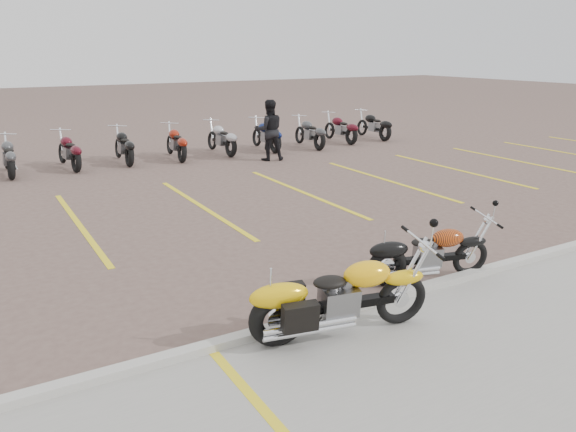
% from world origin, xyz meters
% --- Properties ---
extents(ground, '(100.00, 100.00, 0.00)m').
position_xyz_m(ground, '(0.00, 0.00, 0.00)').
color(ground, brown).
rests_on(ground, ground).
extents(concrete_apron, '(60.00, 5.00, 0.01)m').
position_xyz_m(concrete_apron, '(0.00, -4.50, 0.01)').
color(concrete_apron, '#9E9B93').
rests_on(concrete_apron, ground).
extents(curb, '(60.00, 0.18, 0.12)m').
position_xyz_m(curb, '(0.00, -2.00, 0.06)').
color(curb, '#ADAAA3').
rests_on(curb, ground).
extents(parking_stripes, '(38.00, 5.50, 0.01)m').
position_xyz_m(parking_stripes, '(0.00, 4.00, 0.00)').
color(parking_stripes, yellow).
rests_on(parking_stripes, ground).
extents(yellow_cruiser, '(2.38, 0.62, 0.99)m').
position_xyz_m(yellow_cruiser, '(-0.78, -2.42, 0.49)').
color(yellow_cruiser, black).
rests_on(yellow_cruiser, ground).
extents(flame_cruiser, '(2.00, 0.65, 0.84)m').
position_xyz_m(flame_cruiser, '(1.42, -1.68, 0.42)').
color(flame_cruiser, black).
rests_on(flame_cruiser, ground).
extents(person_b, '(1.11, 0.97, 1.93)m').
position_xyz_m(person_b, '(3.99, 8.18, 0.97)').
color(person_b, black).
rests_on(person_b, ground).
extents(bg_bike_row, '(20.45, 2.00, 1.10)m').
position_xyz_m(bg_bike_row, '(-0.21, 9.84, 0.55)').
color(bg_bike_row, black).
rests_on(bg_bike_row, ground).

